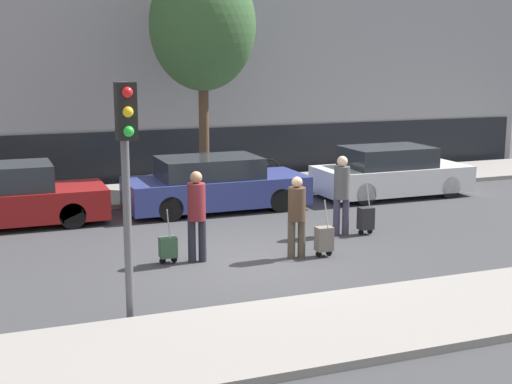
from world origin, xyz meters
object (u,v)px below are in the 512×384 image
object	(u,v)px
parked_car_0	(2,198)
pedestrian_left	(197,211)
trolley_left	(168,247)
pedestrian_center	(297,212)
parked_car_1	(214,185)
pedestrian_right	(342,190)
parked_bicycle	(252,171)
bare_tree_near_crossing	(203,26)
trolley_center	(324,239)
traffic_light	(126,153)
trolley_right	(366,218)
parked_car_2	(391,173)

from	to	relation	value
parked_car_0	pedestrian_left	size ratio (longest dim) A/B	2.60
trolley_left	pedestrian_center	world-z (taller)	pedestrian_center
parked_car_0	parked_car_1	world-z (taller)	parked_car_0
pedestrian_right	parked_bicycle	xyz separation A→B (m)	(0.21, 6.00, -0.50)
pedestrian_right	bare_tree_near_crossing	xyz separation A→B (m)	(-1.39, 5.56, 3.64)
trolley_center	traffic_light	xyz separation A→B (m)	(-4.19, -2.08, 2.15)
pedestrian_center	trolley_center	bearing A→B (deg)	179.94
pedestrian_right	trolley_right	size ratio (longest dim) A/B	1.52
pedestrian_left	traffic_light	distance (m)	3.52
parked_car_0	parked_car_2	xyz separation A→B (m)	(10.18, -0.10, -0.02)
bare_tree_near_crossing	parked_car_2	bearing A→B (deg)	-24.53
parked_car_0	traffic_light	xyz separation A→B (m)	(1.55, -6.97, 1.84)
pedestrian_left	parked_bicycle	xyz separation A→B (m)	(3.72, 6.83, -0.50)
parked_car_2	traffic_light	xyz separation A→B (m)	(-8.62, -6.87, 1.85)
pedestrian_center	trolley_right	size ratio (longest dim) A/B	1.39
pedestrian_left	bare_tree_near_crossing	distance (m)	7.66
pedestrian_center	bare_tree_near_crossing	world-z (taller)	bare_tree_near_crossing
pedestrian_right	traffic_light	size ratio (longest dim) A/B	0.50
pedestrian_center	traffic_light	distance (m)	4.55
parked_car_0	traffic_light	distance (m)	7.37
bare_tree_near_crossing	parked_bicycle	bearing A→B (deg)	15.07
pedestrian_center	parked_bicycle	world-z (taller)	pedestrian_center
pedestrian_center	trolley_right	bearing A→B (deg)	-140.93
pedestrian_center	traffic_light	bearing A→B (deg)	42.74
parked_car_2	parked_car_0	bearing A→B (deg)	179.44
traffic_light	parked_car_2	bearing A→B (deg)	38.55
parked_car_0	pedestrian_right	xyz separation A→B (m)	(6.84, -3.51, 0.33)
pedestrian_left	traffic_light	xyz separation A→B (m)	(-1.78, -2.63, 1.51)
parked_car_0	trolley_right	distance (m)	8.23
parked_car_2	trolley_center	size ratio (longest dim) A/B	3.76
pedestrian_left	pedestrian_right	world-z (taller)	pedestrian_right
pedestrian_center	traffic_light	world-z (taller)	traffic_light
pedestrian_right	parked_bicycle	bearing A→B (deg)	-76.68
pedestrian_right	traffic_light	distance (m)	6.50
trolley_left	parked_car_2	bearing A→B (deg)	29.32
pedestrian_left	trolley_right	world-z (taller)	pedestrian_left
parked_car_1	pedestrian_center	distance (m)	4.76
trolley_left	parked_bicycle	bearing A→B (deg)	57.69
parked_car_2	trolley_left	world-z (taller)	parked_car_2
parked_car_2	trolley_left	xyz separation A→B (m)	(-7.38, -4.15, -0.34)
pedestrian_left	bare_tree_near_crossing	world-z (taller)	bare_tree_near_crossing
pedestrian_left	traffic_light	world-z (taller)	traffic_light
bare_tree_near_crossing	pedestrian_left	bearing A→B (deg)	-108.30
trolley_left	pedestrian_center	bearing A→B (deg)	-12.40
trolley_center	trolley_right	xyz separation A→B (m)	(1.63, 1.23, 0.01)
pedestrian_right	bare_tree_near_crossing	bearing A→B (deg)	-60.65
trolley_center	parked_car_1	bearing A→B (deg)	97.90
pedestrian_left	bare_tree_near_crossing	size ratio (longest dim) A/B	0.28
parked_car_0	bare_tree_near_crossing	world-z (taller)	bare_tree_near_crossing
trolley_left	trolley_center	bearing A→B (deg)	-12.29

